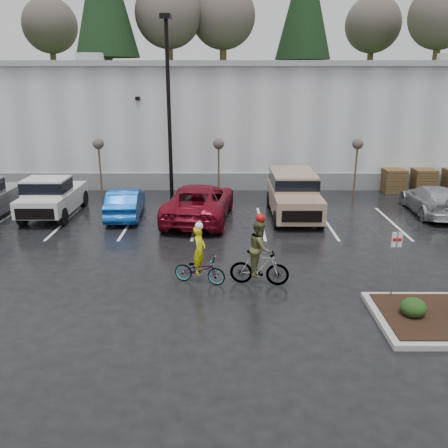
{
  "coord_description": "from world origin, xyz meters",
  "views": [
    {
      "loc": [
        -1.13,
        -12.62,
        6.48
      ],
      "look_at": [
        -1.18,
        3.72,
        1.3
      ],
      "focal_mm": 38.0,
      "sensor_mm": 36.0,
      "label": 1
    }
  ],
  "objects_px": {
    "pallet_stack_b": "(423,180)",
    "sapling_mid": "(219,147)",
    "lamppost": "(168,91)",
    "fire_lane_sign": "(395,257)",
    "suv_tan": "(294,195)",
    "cyclist_hivis": "(200,264)",
    "sapling_east": "(357,147)",
    "pickup_white": "(55,194)",
    "pallet_stack_a": "(393,180)",
    "cyclist_olive": "(260,259)",
    "car_red": "(199,202)",
    "car_far_silver": "(432,200)",
    "car_blue": "(125,203)",
    "sapling_west": "(98,147)"
  },
  "relations": [
    {
      "from": "pallet_stack_b",
      "to": "sapling_mid",
      "type": "bearing_deg",
      "value": -175.11
    },
    {
      "from": "lamppost",
      "to": "fire_lane_sign",
      "type": "distance_m",
      "value": 14.78
    },
    {
      "from": "suv_tan",
      "to": "cyclist_hivis",
      "type": "bearing_deg",
      "value": -118.3
    },
    {
      "from": "sapling_east",
      "to": "pallet_stack_b",
      "type": "distance_m",
      "value": 4.78
    },
    {
      "from": "fire_lane_sign",
      "to": "pickup_white",
      "type": "distance_m",
      "value": 16.05
    },
    {
      "from": "pallet_stack_a",
      "to": "cyclist_olive",
      "type": "distance_m",
      "value": 15.24
    },
    {
      "from": "sapling_mid",
      "to": "pickup_white",
      "type": "relative_size",
      "value": 0.62
    },
    {
      "from": "pallet_stack_b",
      "to": "suv_tan",
      "type": "bearing_deg",
      "value": -148.51
    },
    {
      "from": "sapling_east",
      "to": "cyclist_hivis",
      "type": "bearing_deg",
      "value": -124.68
    },
    {
      "from": "pallet_stack_b",
      "to": "pickup_white",
      "type": "relative_size",
      "value": 0.26
    },
    {
      "from": "lamppost",
      "to": "cyclist_hivis",
      "type": "distance_m",
      "value": 11.82
    },
    {
      "from": "pallet_stack_b",
      "to": "cyclist_hivis",
      "type": "height_order",
      "value": "cyclist_hivis"
    },
    {
      "from": "car_red",
      "to": "car_far_silver",
      "type": "height_order",
      "value": "car_red"
    },
    {
      "from": "fire_lane_sign",
      "to": "sapling_east",
      "type": "bearing_deg",
      "value": 80.25
    },
    {
      "from": "fire_lane_sign",
      "to": "suv_tan",
      "type": "xyz_separation_m",
      "value": [
        -1.7,
        8.84,
        -0.38
      ]
    },
    {
      "from": "sapling_mid",
      "to": "cyclist_hivis",
      "type": "bearing_deg",
      "value": -92.28
    },
    {
      "from": "lamppost",
      "to": "car_blue",
      "type": "xyz_separation_m",
      "value": [
        -1.86,
        -3.01,
        -5.0
      ]
    },
    {
      "from": "lamppost",
      "to": "suv_tan",
      "type": "distance_m",
      "value": 8.23
    },
    {
      "from": "car_far_silver",
      "to": "cyclist_hivis",
      "type": "height_order",
      "value": "cyclist_hivis"
    },
    {
      "from": "lamppost",
      "to": "sapling_mid",
      "type": "bearing_deg",
      "value": 21.8
    },
    {
      "from": "pallet_stack_a",
      "to": "cyclist_hivis",
      "type": "xyz_separation_m",
      "value": [
        -10.46,
        -12.5,
        -0.03
      ]
    },
    {
      "from": "lamppost",
      "to": "sapling_east",
      "type": "relative_size",
      "value": 2.88
    },
    {
      "from": "sapling_east",
      "to": "pickup_white",
      "type": "height_order",
      "value": "sapling_east"
    },
    {
      "from": "sapling_east",
      "to": "suv_tan",
      "type": "bearing_deg",
      "value": -134.55
    },
    {
      "from": "sapling_east",
      "to": "sapling_west",
      "type": "bearing_deg",
      "value": 180.0
    },
    {
      "from": "fire_lane_sign",
      "to": "car_blue",
      "type": "height_order",
      "value": "fire_lane_sign"
    },
    {
      "from": "lamppost",
      "to": "pallet_stack_a",
      "type": "relative_size",
      "value": 6.83
    },
    {
      "from": "sapling_east",
      "to": "car_blue",
      "type": "bearing_deg",
      "value": -161.31
    },
    {
      "from": "suv_tan",
      "to": "pallet_stack_a",
      "type": "bearing_deg",
      "value": 37.78
    },
    {
      "from": "sapling_east",
      "to": "car_blue",
      "type": "height_order",
      "value": "sapling_east"
    },
    {
      "from": "sapling_east",
      "to": "pickup_white",
      "type": "distance_m",
      "value": 15.83
    },
    {
      "from": "sapling_east",
      "to": "pallet_stack_b",
      "type": "bearing_deg",
      "value": 13.39
    },
    {
      "from": "fire_lane_sign",
      "to": "cyclist_hivis",
      "type": "distance_m",
      "value": 5.95
    },
    {
      "from": "suv_tan",
      "to": "car_red",
      "type": "bearing_deg",
      "value": -174.59
    },
    {
      "from": "suv_tan",
      "to": "cyclist_hivis",
      "type": "relative_size",
      "value": 2.47
    },
    {
      "from": "fire_lane_sign",
      "to": "cyclist_olive",
      "type": "distance_m",
      "value": 4.06
    },
    {
      "from": "pickup_white",
      "to": "cyclist_hivis",
      "type": "bearing_deg",
      "value": -47.1
    },
    {
      "from": "car_red",
      "to": "cyclist_olive",
      "type": "relative_size",
      "value": 2.52
    },
    {
      "from": "lamppost",
      "to": "pickup_white",
      "type": "xyz_separation_m",
      "value": [
        -5.32,
        -2.57,
        -4.71
      ]
    },
    {
      "from": "sapling_west",
      "to": "pickup_white",
      "type": "relative_size",
      "value": 0.62
    },
    {
      "from": "car_red",
      "to": "sapling_west",
      "type": "bearing_deg",
      "value": -31.41
    },
    {
      "from": "cyclist_hivis",
      "to": "cyclist_olive",
      "type": "distance_m",
      "value": 1.93
    },
    {
      "from": "sapling_mid",
      "to": "cyclist_olive",
      "type": "relative_size",
      "value": 1.35
    },
    {
      "from": "pickup_white",
      "to": "fire_lane_sign",
      "type": "bearing_deg",
      "value": -35.11
    },
    {
      "from": "sapling_east",
      "to": "cyclist_olive",
      "type": "xyz_separation_m",
      "value": [
        -6.04,
        -11.61,
        -1.87
      ]
    },
    {
      "from": "lamppost",
      "to": "pallet_stack_b",
      "type": "bearing_deg",
      "value": 8.02
    },
    {
      "from": "suv_tan",
      "to": "fire_lane_sign",
      "type": "bearing_deg",
      "value": -79.13
    },
    {
      "from": "sapling_mid",
      "to": "car_blue",
      "type": "distance_m",
      "value": 6.26
    },
    {
      "from": "sapling_east",
      "to": "car_far_silver",
      "type": "bearing_deg",
      "value": -50.76
    },
    {
      "from": "pallet_stack_a",
      "to": "pallet_stack_b",
      "type": "xyz_separation_m",
      "value": [
        1.7,
        0.0,
        0.0
      ]
    }
  ]
}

